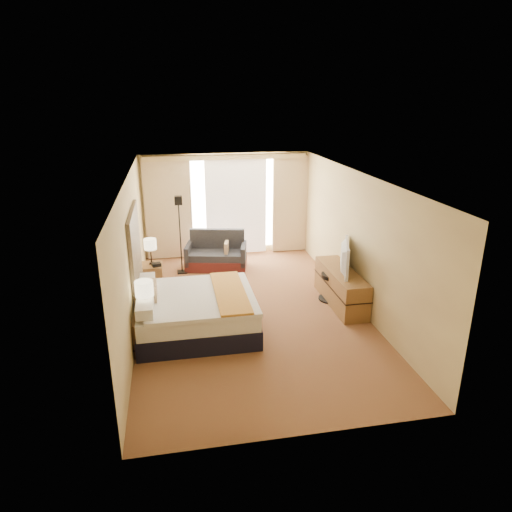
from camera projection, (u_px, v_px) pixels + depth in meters
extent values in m
cube|color=maroon|center=(250.00, 311.00, 8.81)|extent=(4.20, 7.00, 0.02)
cube|color=white|center=(249.00, 176.00, 7.95)|extent=(4.20, 7.00, 0.02)
cube|color=beige|center=(226.00, 205.00, 11.63)|extent=(4.20, 0.02, 2.60)
cube|color=beige|center=(303.00, 342.00, 5.14)|extent=(4.20, 0.02, 2.60)
cube|color=beige|center=(132.00, 254.00, 8.02)|extent=(0.02, 7.00, 2.60)
cube|color=beige|center=(357.00, 241.00, 8.75)|extent=(0.02, 7.00, 2.60)
cube|color=black|center=(135.00, 251.00, 8.21)|extent=(0.06, 1.85, 1.50)
cube|color=olive|center=(148.00, 333.00, 7.42)|extent=(0.45, 0.52, 0.55)
cube|color=olive|center=(152.00, 277.00, 9.74)|extent=(0.45, 0.52, 0.55)
cube|color=olive|center=(341.00, 287.00, 9.02)|extent=(0.50, 1.80, 0.70)
cube|color=white|center=(236.00, 204.00, 11.64)|extent=(2.30, 0.02, 2.30)
cube|color=beige|center=(168.00, 210.00, 11.27)|extent=(1.15, 0.09, 2.50)
cube|color=beige|center=(290.00, 204.00, 11.82)|extent=(0.90, 0.09, 2.50)
cube|color=white|center=(236.00, 206.00, 11.62)|extent=(1.55, 0.04, 2.50)
cube|color=beige|center=(226.00, 157.00, 11.08)|extent=(4.00, 0.16, 0.12)
cube|color=black|center=(197.00, 322.00, 8.02)|extent=(2.01, 1.82, 0.33)
cube|color=white|center=(196.00, 306.00, 7.92)|extent=(1.96, 1.77, 0.29)
cube|color=white|center=(200.00, 297.00, 7.88)|extent=(1.84, 1.84, 0.07)
cube|color=gold|center=(230.00, 292.00, 7.95)|extent=(0.53, 1.84, 0.04)
cube|color=white|center=(145.00, 305.00, 7.27)|extent=(0.27, 0.75, 0.17)
cube|color=white|center=(147.00, 284.00, 8.09)|extent=(0.27, 0.75, 0.17)
cube|color=#C0B29E|center=(154.00, 292.00, 7.69)|extent=(0.10, 0.40, 0.34)
cube|color=#501916|center=(217.00, 263.00, 10.98)|extent=(1.55, 1.05, 0.25)
cube|color=#303035|center=(216.00, 255.00, 10.86)|extent=(1.42, 0.88, 0.16)
cube|color=#303035|center=(217.00, 240.00, 11.10)|extent=(1.32, 0.42, 0.56)
cube|color=#303035|center=(189.00, 253.00, 10.92)|extent=(0.26, 0.76, 0.46)
cube|color=#303035|center=(244.00, 254.00, 10.88)|extent=(0.26, 0.76, 0.46)
cube|color=#C0B29E|center=(226.00, 249.00, 10.80)|extent=(0.16, 0.36, 0.32)
cube|color=black|center=(182.00, 272.00, 10.73)|extent=(0.23, 0.23, 0.03)
cylinder|color=black|center=(180.00, 238.00, 10.46)|extent=(0.03, 0.03, 1.62)
cube|color=black|center=(178.00, 200.00, 10.16)|extent=(0.17, 0.17, 0.19)
cylinder|color=black|center=(331.00, 298.00, 9.31)|extent=(0.53, 0.53, 0.03)
cylinder|color=black|center=(332.00, 287.00, 9.22)|extent=(0.06, 0.06, 0.48)
cylinder|color=black|center=(333.00, 275.00, 9.14)|extent=(0.47, 0.47, 0.07)
cube|color=black|center=(343.00, 261.00, 9.03)|extent=(0.14, 0.43, 0.53)
cube|color=black|center=(146.00, 315.00, 7.38)|extent=(0.10, 0.10, 0.04)
cylinder|color=black|center=(145.00, 304.00, 7.31)|extent=(0.03, 0.03, 0.36)
cylinder|color=beige|center=(144.00, 289.00, 7.23)|extent=(0.29, 0.29, 0.25)
cube|color=black|center=(152.00, 263.00, 9.69)|extent=(0.09, 0.09, 0.04)
cylinder|color=black|center=(151.00, 255.00, 9.63)|extent=(0.03, 0.03, 0.33)
cylinder|color=beige|center=(150.00, 244.00, 9.55)|extent=(0.26, 0.26, 0.23)
cube|color=#86B5D0|center=(148.00, 311.00, 7.45)|extent=(0.12, 0.12, 0.10)
cube|color=black|center=(156.00, 265.00, 9.55)|extent=(0.21, 0.18, 0.07)
imported|color=black|center=(341.00, 257.00, 8.77)|extent=(0.48, 1.03, 0.60)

